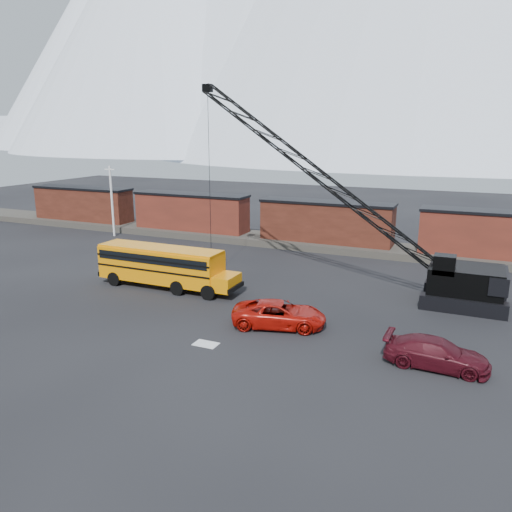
{
  "coord_description": "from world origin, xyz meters",
  "views": [
    {
      "loc": [
        13.78,
        -26.95,
        11.87
      ],
      "look_at": [
        -0.39,
        5.11,
        3.0
      ],
      "focal_mm": 35.0,
      "sensor_mm": 36.0,
      "label": 1
    }
  ],
  "objects_px": {
    "maroon_suv": "(436,353)",
    "crawler_crane": "(328,182)",
    "school_bus": "(164,265)",
    "red_pickup": "(279,314)"
  },
  "relations": [
    {
      "from": "school_bus",
      "to": "red_pickup",
      "type": "relative_size",
      "value": 2.02
    },
    {
      "from": "maroon_suv",
      "to": "crawler_crane",
      "type": "height_order",
      "value": "crawler_crane"
    },
    {
      "from": "red_pickup",
      "to": "maroon_suv",
      "type": "relative_size",
      "value": 1.1
    },
    {
      "from": "red_pickup",
      "to": "crawler_crane",
      "type": "distance_m",
      "value": 11.23
    },
    {
      "from": "maroon_suv",
      "to": "crawler_crane",
      "type": "relative_size",
      "value": 0.23
    },
    {
      "from": "red_pickup",
      "to": "maroon_suv",
      "type": "bearing_deg",
      "value": -116.6
    },
    {
      "from": "school_bus",
      "to": "crawler_crane",
      "type": "bearing_deg",
      "value": 22.38
    },
    {
      "from": "school_bus",
      "to": "maroon_suv",
      "type": "height_order",
      "value": "school_bus"
    },
    {
      "from": "school_bus",
      "to": "red_pickup",
      "type": "height_order",
      "value": "school_bus"
    },
    {
      "from": "school_bus",
      "to": "crawler_crane",
      "type": "relative_size",
      "value": 0.51
    }
  ]
}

